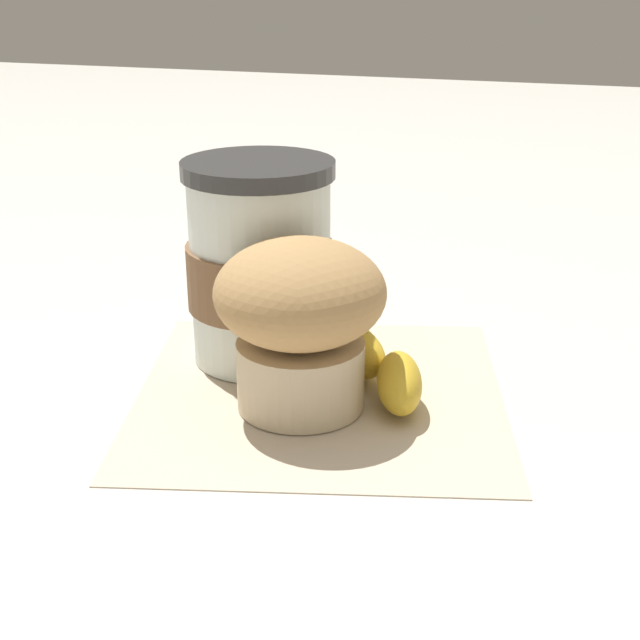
# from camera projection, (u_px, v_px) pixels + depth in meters

# --- Properties ---
(ground_plane) EXTENTS (3.00, 3.00, 0.00)m
(ground_plane) POSITION_uv_depth(u_px,v_px,m) (320.00, 394.00, 0.53)
(ground_plane) COLOR beige
(paper_napkin) EXTENTS (0.26, 0.26, 0.00)m
(paper_napkin) POSITION_uv_depth(u_px,v_px,m) (320.00, 393.00, 0.53)
(paper_napkin) COLOR beige
(paper_napkin) RESTS_ON ground_plane
(coffee_cup) EXTENTS (0.09, 0.09, 0.13)m
(coffee_cup) POSITION_uv_depth(u_px,v_px,m) (260.00, 264.00, 0.56)
(coffee_cup) COLOR silver
(coffee_cup) RESTS_ON paper_napkin
(muffin) EXTENTS (0.10, 0.10, 0.10)m
(muffin) POSITION_uv_depth(u_px,v_px,m) (300.00, 316.00, 0.49)
(muffin) COLOR beige
(muffin) RESTS_ON paper_napkin
(banana) EXTENTS (0.14, 0.10, 0.03)m
(banana) POSITION_uv_depth(u_px,v_px,m) (342.00, 352.00, 0.54)
(banana) COLOR gold
(banana) RESTS_ON paper_napkin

